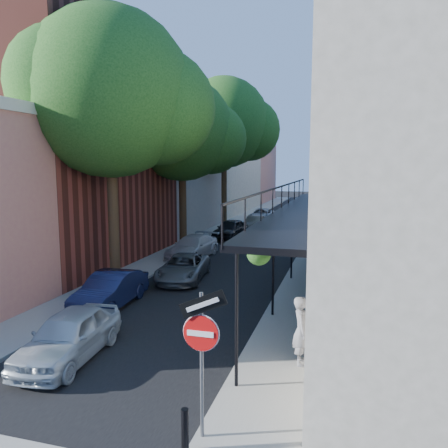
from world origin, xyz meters
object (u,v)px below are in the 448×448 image
Objects in this scene: oak_mid at (189,132)px; parked_car_b at (110,290)px; parked_car_a at (69,335)px; parked_car_d at (192,247)px; pedestrian at (301,330)px; parked_car_c at (183,268)px; bollard at (185,430)px; parked_car_e at (230,229)px; oak_far at (231,125)px; parked_car_f at (254,224)px; parked_car_g at (262,215)px; sign_post at (201,339)px; oak_near at (122,97)px.

parked_car_b is at bearing -85.62° from oak_mid.
parked_car_d is (-1.20, 12.93, -0.03)m from parked_car_a.
parked_car_a is 6.12m from pedestrian.
pedestrian reaches higher than parked_car_c.
parked_car_e reaches higher than bollard.
parked_car_d is (0.75, -10.95, -7.63)m from oak_far.
oak_mid is 9.35m from parked_car_c.
parked_car_f is 0.82× the size of parked_car_g.
pedestrian is (7.20, -2.98, 0.36)m from parked_car_b.
sign_post is at bearing -50.43° from parked_car_b.
parked_car_e reaches higher than parked_car_a.
parked_car_c is (2.02, -6.42, -6.49)m from oak_mid.
oak_near is at bearing 101.26° from parked_car_a.
sign_post is 0.75× the size of parked_car_e.
oak_near is 3.34× the size of parked_car_f.
parked_car_d is at bearing 110.57° from sign_post.
parked_car_d reaches higher than parked_car_g.
oak_mid is at bearing 109.90° from bollard.
pedestrian is at bearing -52.52° from parked_car_d.
oak_far reaches higher than parked_car_b.
bollard is 0.46× the size of pedestrian.
oak_far is at bearing 89.59° from oak_mid.
parked_car_d reaches higher than parked_car_f.
parked_car_b is at bearing -87.81° from oak_far.
sign_post is 0.25× the size of oak_far.
parked_car_e is at bearing 85.11° from oak_near.
pedestrian reaches higher than parked_car_a.
parked_car_g reaches higher than parked_car_f.
oak_near is at bearing 44.85° from pedestrian.
oak_near is at bearing -88.67° from parked_car_e.
parked_car_c is at bearing -79.45° from parked_car_e.
parked_car_a is 0.97× the size of parked_car_e.
parked_car_c is (1.95, -15.46, -7.69)m from oak_far.
oak_far is at bearing 99.94° from parked_car_d.
parked_car_b is 0.92× the size of parked_car_g.
oak_near is 7.78m from parked_car_b.
oak_near is 2.80× the size of parked_car_c.
parked_car_g is at bearing 86.43° from oak_near.
parked_car_b is 2.19× the size of pedestrian.
oak_mid is at bearing 20.84° from pedestrian.
sign_post is at bearing -32.62° from parked_car_a.
bollard is 33.03m from parked_car_g.
sign_post is 22.91m from parked_car_e.
sign_post is 1.70× the size of pedestrian.
bollard is at bearing -70.10° from oak_mid.
oak_near is 18.68m from parked_car_f.
parked_car_g is 2.39× the size of pedestrian.
parked_car_d is at bearing -86.06° from oak_far.
sign_post is at bearing -80.90° from parked_car_f.
parked_car_b is at bearing -94.18° from parked_car_f.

